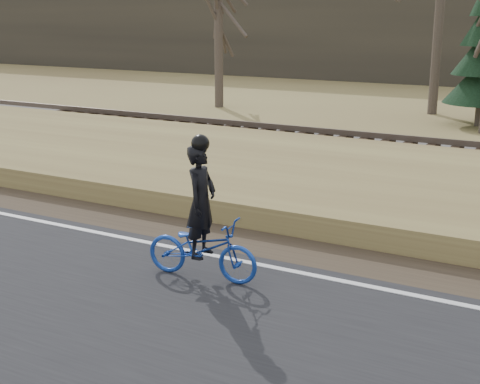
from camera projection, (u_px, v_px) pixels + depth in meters
The scene contains 3 objects.
cyclist at pixel (202, 234), 9.73m from camera, with size 1.80×0.78×2.15m.
bare_tree_far_left at pixel (218, 22), 27.03m from camera, with size 0.36×0.36×6.89m, color #51453B.
bare_tree_left at pixel (440, 9), 25.02m from camera, with size 0.36×0.36×7.88m, color #51453B.
Camera 1 is at (-0.43, -8.48, 3.88)m, focal length 50.00 mm.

